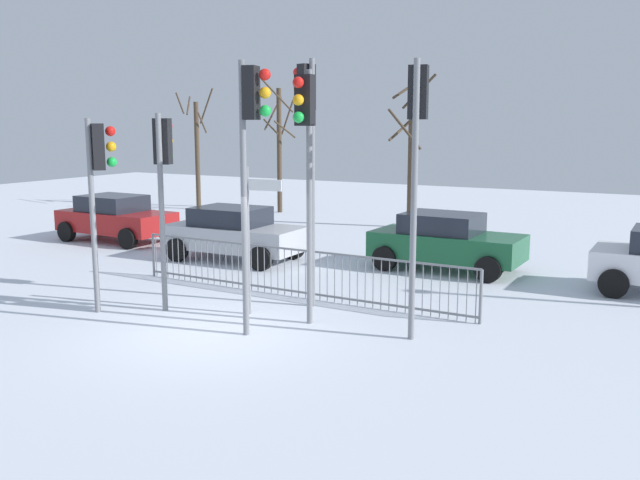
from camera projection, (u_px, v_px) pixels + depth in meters
name	position (u px, v px, depth m)	size (l,w,h in m)	color
ground_plane	(211.00, 333.00, 12.64)	(60.00, 60.00, 0.00)	silver
traffic_light_rear_right	(307.00, 128.00, 13.97)	(0.55, 0.37, 5.01)	slate
traffic_light_rear_left	(250.00, 137.00, 11.91)	(0.56, 0.36, 4.82)	slate
traffic_light_foreground_right	(98.00, 171.00, 13.62)	(0.45, 0.49, 3.85)	slate
traffic_light_mid_left	(306.00, 141.00, 12.55)	(0.33, 0.57, 4.71)	slate
traffic_light_mid_right	(417.00, 137.00, 11.83)	(0.35, 0.56, 4.82)	slate
traffic_light_foreground_left	(163.00, 167.00, 13.81)	(0.37, 0.55, 3.95)	slate
direction_sign_post	(250.00, 232.00, 13.59)	(0.79, 0.15, 2.94)	slate
pedestrian_guard_railing	(295.00, 272.00, 15.16)	(8.35, 0.31, 1.07)	slate
car_red_mid	(115.00, 217.00, 22.24)	(3.85, 2.02, 1.47)	maroon
car_green_near	(446.00, 241.00, 17.88)	(3.85, 2.02, 1.47)	#195933
car_silver_trailing	(234.00, 233.00, 19.16)	(3.84, 2.01, 1.47)	#B2B5BA
bare_tree_left	(279.00, 146.00, 29.00)	(1.49, 1.49, 5.50)	#473828
bare_tree_centre	(411.00, 151.00, 24.82)	(1.43, 1.49, 5.48)	#473828
bare_tree_right	(197.00, 149.00, 31.07)	(1.76, 1.77, 5.25)	#473828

